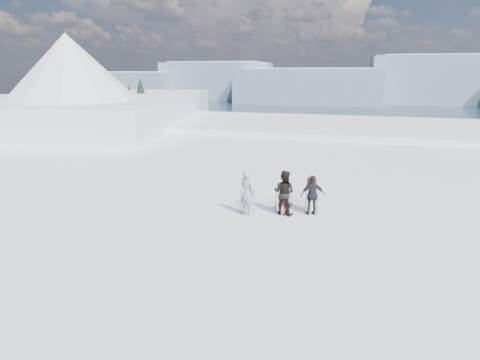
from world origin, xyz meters
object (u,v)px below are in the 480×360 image
object	(u,v)px
skier_dark	(284,193)
skis_loose	(287,209)
skier_grey	(247,193)
skier_pack	(312,195)

from	to	relation	value
skier_dark	skis_loose	bearing A→B (deg)	-81.88
skier_grey	skier_dark	size ratio (longest dim) A/B	1.04
skier_grey	skis_loose	world-z (taller)	skier_grey
skier_pack	skier_dark	bearing A→B (deg)	-6.62
skier_grey	skis_loose	bearing A→B (deg)	-113.89
skier_grey	skier_pack	size ratio (longest dim) A/B	1.16
skier_grey	skis_loose	size ratio (longest dim) A/B	1.18
skier_grey	skier_pack	xyz separation A→B (m)	(2.63, 0.79, -0.14)
skier_dark	skier_grey	bearing A→B (deg)	33.07
skier_dark	skier_pack	xyz separation A→B (m)	(1.17, 0.26, -0.10)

